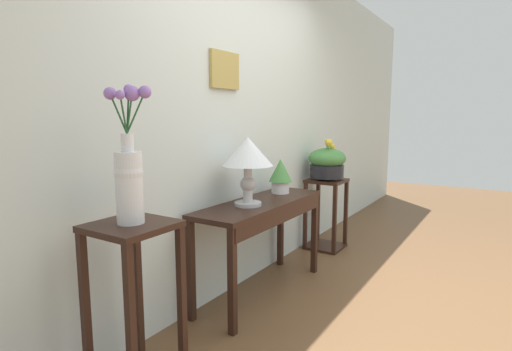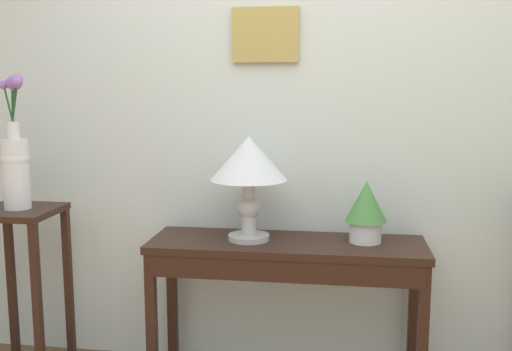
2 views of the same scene
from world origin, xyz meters
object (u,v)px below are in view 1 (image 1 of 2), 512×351
(table_lamp, at_px, (248,156))
(planter_bowl_wide_right, at_px, (327,162))
(pedestal_stand_left, at_px, (135,310))
(pedestal_stand_right, at_px, (326,214))
(flower_vase_tall_left, at_px, (129,172))
(console_table, at_px, (264,215))
(potted_plant_on_console, at_px, (280,174))

(table_lamp, bearing_deg, planter_bowl_wide_right, 0.41)
(pedestal_stand_left, height_order, pedestal_stand_right, pedestal_stand_left)
(flower_vase_tall_left, relative_size, planter_bowl_wide_right, 1.53)
(pedestal_stand_left, relative_size, flower_vase_tall_left, 1.35)
(console_table, bearing_deg, pedestal_stand_left, -177.47)
(pedestal_stand_left, bearing_deg, potted_plant_on_console, 4.08)
(console_table, height_order, planter_bowl_wide_right, planter_bowl_wide_right)
(pedestal_stand_right, distance_m, planter_bowl_wide_right, 0.53)
(planter_bowl_wide_right, bearing_deg, console_table, -178.45)
(flower_vase_tall_left, distance_m, planter_bowl_wide_right, 2.57)
(console_table, distance_m, planter_bowl_wide_right, 1.31)
(table_lamp, height_order, planter_bowl_wide_right, table_lamp)
(potted_plant_on_console, distance_m, pedestal_stand_left, 1.71)
(console_table, relative_size, flower_vase_tall_left, 2.01)
(flower_vase_tall_left, bearing_deg, pedestal_stand_left, 171.00)
(pedestal_stand_right, xyz_separation_m, planter_bowl_wide_right, (-0.00, -0.00, 0.53))
(console_table, bearing_deg, pedestal_stand_right, 1.57)
(table_lamp, distance_m, pedestal_stand_left, 1.28)
(flower_vase_tall_left, xyz_separation_m, planter_bowl_wide_right, (2.56, 0.09, -0.20))
(pedestal_stand_left, relative_size, pedestal_stand_right, 1.19)
(console_table, bearing_deg, planter_bowl_wide_right, 1.55)
(console_table, distance_m, pedestal_stand_right, 1.31)
(pedestal_stand_right, bearing_deg, flower_vase_tall_left, -177.94)
(flower_vase_tall_left, bearing_deg, planter_bowl_wide_right, 2.05)
(table_lamp, distance_m, planter_bowl_wide_right, 1.47)
(table_lamp, xyz_separation_m, potted_plant_on_console, (0.54, 0.04, -0.20))
(flower_vase_tall_left, distance_m, pedestal_stand_right, 2.67)
(console_table, height_order, potted_plant_on_console, potted_plant_on_console)
(table_lamp, bearing_deg, pedestal_stand_right, 0.43)
(pedestal_stand_right, bearing_deg, pedestal_stand_left, -177.95)
(table_lamp, xyz_separation_m, pedestal_stand_right, (1.46, 0.01, -0.72))
(potted_plant_on_console, bearing_deg, flower_vase_tall_left, -175.91)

